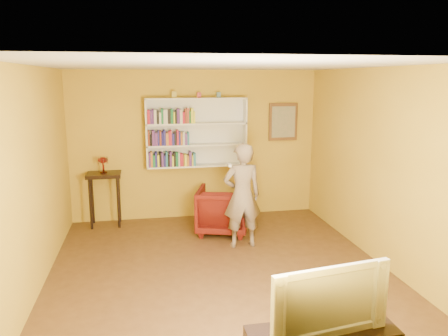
{
  "coord_description": "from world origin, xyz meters",
  "views": [
    {
      "loc": [
        -0.96,
        -5.37,
        2.54
      ],
      "look_at": [
        0.2,
        0.75,
        1.26
      ],
      "focal_mm": 35.0,
      "sensor_mm": 36.0,
      "label": 1
    }
  ],
  "objects_px": {
    "bookshelf": "(196,132)",
    "person": "(242,196)",
    "television": "(324,296)",
    "console_table": "(104,182)",
    "armchair": "(223,210)",
    "ruby_lustre": "(103,162)"
  },
  "relations": [
    {
      "from": "bookshelf",
      "to": "ruby_lustre",
      "type": "height_order",
      "value": "bookshelf"
    },
    {
      "from": "console_table",
      "to": "ruby_lustre",
      "type": "relative_size",
      "value": 3.41
    },
    {
      "from": "armchair",
      "to": "person",
      "type": "bearing_deg",
      "value": 121.64
    },
    {
      "from": "console_table",
      "to": "person",
      "type": "xyz_separation_m",
      "value": [
        2.14,
        -1.39,
        0.02
      ]
    },
    {
      "from": "ruby_lustre",
      "to": "television",
      "type": "distance_m",
      "value": 4.99
    },
    {
      "from": "bookshelf",
      "to": "person",
      "type": "height_order",
      "value": "bookshelf"
    },
    {
      "from": "console_table",
      "to": "person",
      "type": "height_order",
      "value": "person"
    },
    {
      "from": "console_table",
      "to": "armchair",
      "type": "relative_size",
      "value": 1.12
    },
    {
      "from": "television",
      "to": "console_table",
      "type": "bearing_deg",
      "value": 106.61
    },
    {
      "from": "console_table",
      "to": "television",
      "type": "relative_size",
      "value": 0.89
    },
    {
      "from": "armchair",
      "to": "console_table",
      "type": "bearing_deg",
      "value": -3.21
    },
    {
      "from": "person",
      "to": "ruby_lustre",
      "type": "bearing_deg",
      "value": -34.89
    },
    {
      "from": "bookshelf",
      "to": "armchair",
      "type": "xyz_separation_m",
      "value": [
        0.33,
        -0.88,
        -1.21
      ]
    },
    {
      "from": "console_table",
      "to": "television",
      "type": "height_order",
      "value": "television"
    },
    {
      "from": "console_table",
      "to": "armchair",
      "type": "distance_m",
      "value": 2.13
    },
    {
      "from": "bookshelf",
      "to": "armchair",
      "type": "bearing_deg",
      "value": -69.79
    },
    {
      "from": "armchair",
      "to": "person",
      "type": "xyz_separation_m",
      "value": [
        0.17,
        -0.67,
        0.42
      ]
    },
    {
      "from": "console_table",
      "to": "armchair",
      "type": "bearing_deg",
      "value": -20.27
    },
    {
      "from": "bookshelf",
      "to": "television",
      "type": "bearing_deg",
      "value": -84.16
    },
    {
      "from": "bookshelf",
      "to": "ruby_lustre",
      "type": "xyz_separation_m",
      "value": [
        -1.64,
        -0.16,
        -0.45
      ]
    },
    {
      "from": "bookshelf",
      "to": "armchair",
      "type": "height_order",
      "value": "bookshelf"
    },
    {
      "from": "armchair",
      "to": "television",
      "type": "height_order",
      "value": "television"
    }
  ]
}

